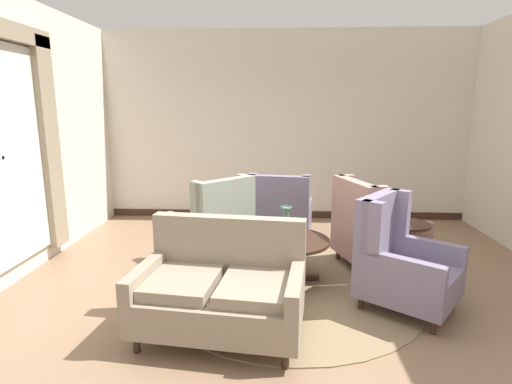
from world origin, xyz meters
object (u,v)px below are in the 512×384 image
(coffee_table, at_px, (288,246))
(armchair_far_left, at_px, (372,232))
(armchair_near_sideboard, at_px, (215,228))
(porcelain_vase, at_px, (286,225))
(armchair_beside_settee, at_px, (280,215))
(settee, at_px, (221,289))
(side_table, at_px, (406,246))
(armchair_foreground_right, at_px, (401,263))

(coffee_table, distance_m, armchair_far_left, 1.13)
(armchair_near_sideboard, height_order, armchair_far_left, armchair_near_sideboard)
(porcelain_vase, height_order, armchair_beside_settee, armchair_beside_settee)
(settee, xyz_separation_m, armchair_near_sideboard, (-0.30, 1.64, 0.05))
(porcelain_vase, relative_size, armchair_far_left, 0.33)
(settee, bearing_deg, side_table, 38.97)
(settee, xyz_separation_m, armchair_foreground_right, (1.69, 0.56, 0.05))
(coffee_table, xyz_separation_m, settee, (-0.61, -1.09, -0.02))
(armchair_beside_settee, xyz_separation_m, side_table, (1.41, -1.12, -0.04))
(armchair_far_left, xyz_separation_m, side_table, (0.31, -0.34, -0.05))
(armchair_near_sideboard, xyz_separation_m, armchair_far_left, (1.94, -0.08, -0.01))
(armchair_foreground_right, xyz_separation_m, side_table, (0.26, 0.65, -0.05))
(porcelain_vase, xyz_separation_m, armchair_near_sideboard, (-0.88, 0.53, -0.20))
(armchair_near_sideboard, distance_m, armchair_far_left, 1.94)
(coffee_table, height_order, porcelain_vase, porcelain_vase)
(armchair_beside_settee, distance_m, armchair_far_left, 1.36)
(armchair_near_sideboard, relative_size, armchair_beside_settee, 1.12)
(porcelain_vase, height_order, side_table, porcelain_vase)
(coffee_table, bearing_deg, armchair_far_left, 24.36)
(settee, bearing_deg, armchair_foreground_right, 25.43)
(porcelain_vase, bearing_deg, armchair_beside_settee, 92.35)
(coffee_table, distance_m, porcelain_vase, 0.24)
(armchair_near_sideboard, bearing_deg, settee, 54.29)
(porcelain_vase, distance_m, armchair_far_left, 1.17)
(armchair_far_left, bearing_deg, side_table, -156.35)
(armchair_beside_settee, relative_size, side_table, 1.56)
(armchair_foreground_right, distance_m, side_table, 0.70)
(settee, xyz_separation_m, side_table, (1.94, 1.21, 0.00))
(porcelain_vase, height_order, settee, settee)
(settee, relative_size, side_table, 2.23)
(porcelain_vase, xyz_separation_m, armchair_far_left, (1.06, 0.45, -0.21))
(armchair_far_left, bearing_deg, settee, 115.18)
(porcelain_vase, distance_m, armchair_foreground_right, 1.25)
(coffee_table, distance_m, side_table, 1.35)
(armchair_foreground_right, bearing_deg, porcelain_vase, 101.24)
(settee, height_order, armchair_beside_settee, armchair_beside_settee)
(armchair_near_sideboard, bearing_deg, porcelain_vase, 102.67)
(porcelain_vase, bearing_deg, settee, -117.75)
(porcelain_vase, bearing_deg, armchair_far_left, 23.16)
(settee, distance_m, armchair_foreground_right, 1.78)
(armchair_foreground_right, distance_m, armchair_far_left, 0.99)
(armchair_foreground_right, height_order, side_table, armchair_foreground_right)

